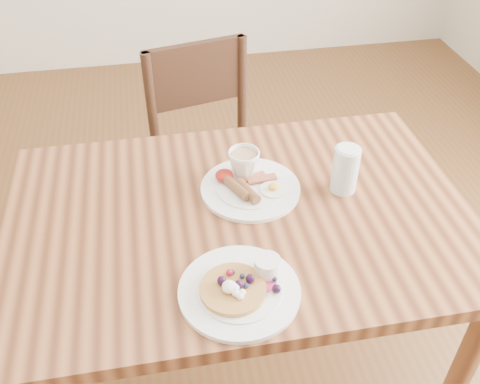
{
  "coord_description": "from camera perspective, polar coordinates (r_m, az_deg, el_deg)",
  "views": [
    {
      "loc": [
        -0.19,
        -1.01,
        1.67
      ],
      "look_at": [
        0.0,
        0.0,
        0.82
      ],
      "focal_mm": 40.0,
      "sensor_mm": 36.0,
      "label": 1
    }
  ],
  "objects": [
    {
      "name": "ground",
      "position": [
        1.96,
        -0.0,
        -18.8
      ],
      "size": [
        5.0,
        5.0,
        0.0
      ],
      "primitive_type": "plane",
      "color": "brown",
      "rests_on": "ground"
    },
    {
      "name": "water_glass",
      "position": [
        1.44,
        11.17,
        2.36
      ],
      "size": [
        0.07,
        0.07,
        0.13
      ],
      "primitive_type": "cylinder",
      "color": "silver",
      "rests_on": "dining_table"
    },
    {
      "name": "dining_table",
      "position": [
        1.45,
        -0.0,
        -5.16
      ],
      "size": [
        1.2,
        0.8,
        0.75
      ],
      "color": "brown",
      "rests_on": "ground"
    },
    {
      "name": "pancake_plate",
      "position": [
        1.19,
        0.12,
        -10.15
      ],
      "size": [
        0.27,
        0.27,
        0.06
      ],
      "color": "white",
      "rests_on": "dining_table"
    },
    {
      "name": "teacup_saucer",
      "position": [
        1.47,
        0.42,
        2.77
      ],
      "size": [
        0.14,
        0.14,
        0.09
      ],
      "color": "white",
      "rests_on": "dining_table"
    },
    {
      "name": "breakfast_plate",
      "position": [
        1.44,
        0.96,
        0.49
      ],
      "size": [
        0.27,
        0.27,
        0.04
      ],
      "color": "white",
      "rests_on": "dining_table"
    },
    {
      "name": "chair_far",
      "position": [
        2.04,
        -3.1,
        4.11
      ],
      "size": [
        0.5,
        0.5,
        0.88
      ],
      "rotation": [
        0.0,
        0.0,
        3.36
      ],
      "color": "#351B13",
      "rests_on": "ground"
    }
  ]
}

